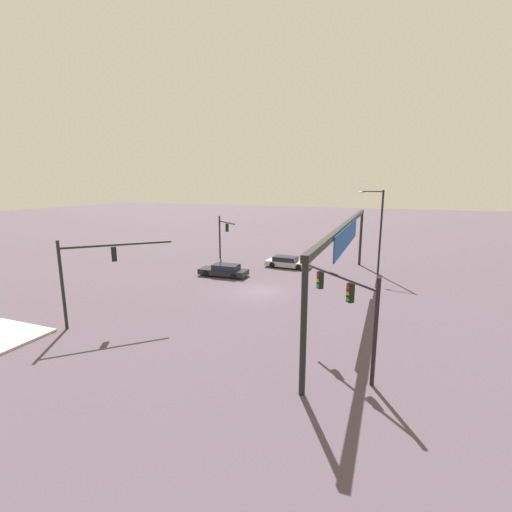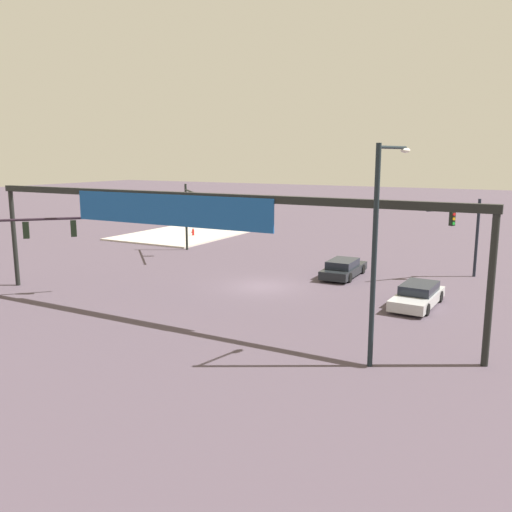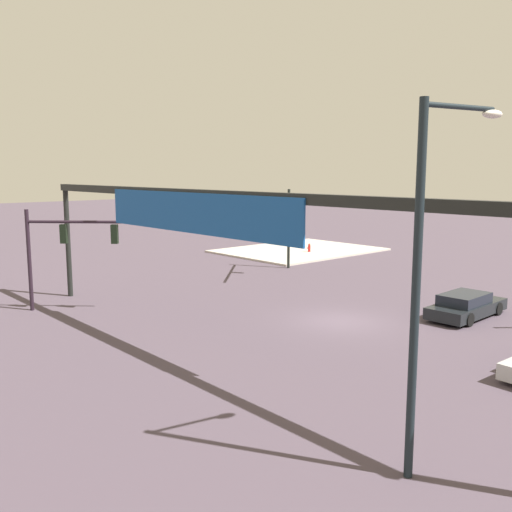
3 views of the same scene
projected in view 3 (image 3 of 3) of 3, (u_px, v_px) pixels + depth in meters
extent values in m
plane|color=#4B3E4B|center=(340.00, 321.00, 26.29)|extent=(227.79, 227.79, 0.00)
cube|color=#BCB2A6|center=(299.00, 250.00, 49.48)|extent=(10.10, 13.25, 0.15)
cylinder|color=black|center=(289.00, 229.00, 40.42)|extent=(0.20, 0.20, 5.74)
cylinder|color=black|center=(289.00, 198.00, 36.68)|extent=(4.93, 4.98, 0.15)
cube|color=black|center=(289.00, 207.00, 37.05)|extent=(0.41, 0.41, 0.95)
cylinder|color=red|center=(291.00, 203.00, 36.99)|extent=(0.18, 0.18, 0.20)
cylinder|color=orange|center=(291.00, 207.00, 37.04)|extent=(0.18, 0.18, 0.20)
cylinder|color=green|center=(291.00, 212.00, 37.08)|extent=(0.18, 0.18, 0.20)
cylinder|color=black|center=(29.00, 260.00, 28.03)|extent=(0.20, 0.20, 5.13)
cylinder|color=black|center=(89.00, 222.00, 27.58)|extent=(4.53, 4.57, 0.15)
cube|color=black|center=(64.00, 234.00, 27.73)|extent=(0.41, 0.41, 0.95)
cylinder|color=red|center=(65.00, 228.00, 27.85)|extent=(0.18, 0.18, 0.20)
cylinder|color=orange|center=(65.00, 234.00, 27.89)|extent=(0.18, 0.18, 0.20)
cylinder|color=green|center=(65.00, 240.00, 27.94)|extent=(0.18, 0.18, 0.20)
cube|color=black|center=(115.00, 234.00, 27.60)|extent=(0.41, 0.41, 0.95)
cylinder|color=red|center=(115.00, 228.00, 27.72)|extent=(0.18, 0.18, 0.20)
cylinder|color=orange|center=(116.00, 234.00, 27.76)|extent=(0.18, 0.18, 0.20)
cylinder|color=green|center=(116.00, 240.00, 27.81)|extent=(0.18, 0.18, 0.20)
cylinder|color=black|center=(416.00, 296.00, 12.27)|extent=(0.20, 0.20, 8.52)
cylinder|color=black|center=(460.00, 107.00, 12.18)|extent=(0.58, 2.13, 0.12)
ellipsoid|color=silver|center=(492.00, 114.00, 12.72)|extent=(0.42, 0.65, 0.20)
cylinder|color=black|center=(68.00, 244.00, 31.22)|extent=(0.28, 0.28, 5.95)
cube|color=black|center=(219.00, 195.00, 20.65)|extent=(27.81, 0.35, 0.35)
cube|color=#15498D|center=(191.00, 213.00, 21.71)|extent=(12.09, 0.08, 1.57)
cube|color=black|center=(467.00, 308.00, 26.99)|extent=(1.97, 4.91, 0.55)
cube|color=black|center=(464.00, 299.00, 26.71)|extent=(1.69, 2.57, 0.50)
cylinder|color=black|center=(464.00, 303.00, 28.65)|extent=(0.23, 0.64, 0.64)
cylinder|color=black|center=(498.00, 309.00, 27.40)|extent=(0.23, 0.64, 0.64)
cylinder|color=black|center=(434.00, 313.00, 26.61)|extent=(0.23, 0.64, 0.64)
cylinder|color=black|center=(469.00, 320.00, 25.36)|extent=(0.23, 0.64, 0.64)
cylinder|color=black|center=(511.00, 369.00, 19.03)|extent=(0.25, 0.65, 0.64)
cylinder|color=red|center=(309.00, 249.00, 48.01)|extent=(0.22, 0.22, 0.55)
sphere|color=#B52C20|center=(309.00, 245.00, 47.96)|extent=(0.18, 0.18, 0.18)
cylinder|color=#B52C20|center=(308.00, 248.00, 48.12)|extent=(0.12, 0.10, 0.10)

